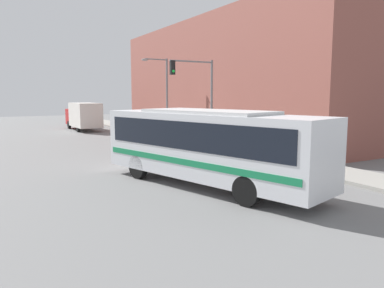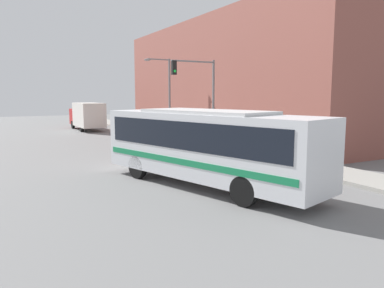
% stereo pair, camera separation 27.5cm
% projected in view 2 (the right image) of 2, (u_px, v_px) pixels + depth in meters
% --- Properties ---
extents(ground_plane, '(120.00, 120.00, 0.00)m').
position_uv_depth(ground_plane, '(225.00, 186.00, 15.47)').
color(ground_plane, slate).
extents(sidewalk, '(2.66, 70.00, 0.18)m').
position_uv_depth(sidewalk, '(159.00, 134.00, 35.62)').
color(sidewalk, gray).
rests_on(sidewalk, ground_plane).
extents(building_facade, '(6.00, 29.06, 10.14)m').
position_uv_depth(building_facade, '(224.00, 80.00, 33.15)').
color(building_facade, brown).
rests_on(building_facade, ground_plane).
extents(city_bus, '(5.14, 10.59, 3.14)m').
position_uv_depth(city_bus, '(206.00, 142.00, 15.17)').
color(city_bus, silver).
rests_on(city_bus, ground_plane).
extents(delivery_truck, '(2.30, 7.48, 2.92)m').
position_uv_depth(delivery_truck, '(87.00, 115.00, 40.07)').
color(delivery_truck, silver).
rests_on(delivery_truck, ground_plane).
extents(fire_hydrant, '(0.28, 0.38, 0.71)m').
position_uv_depth(fire_hydrant, '(268.00, 153.00, 20.78)').
color(fire_hydrant, red).
rests_on(fire_hydrant, sidewalk).
extents(traffic_light_pole, '(3.28, 0.35, 5.91)m').
position_uv_depth(traffic_light_pole, '(200.00, 88.00, 25.07)').
color(traffic_light_pole, slate).
rests_on(traffic_light_pole, sidewalk).
extents(parking_meter, '(0.14, 0.14, 1.23)m').
position_uv_depth(parking_meter, '(209.00, 134.00, 26.16)').
color(parking_meter, slate).
rests_on(parking_meter, sidewalk).
extents(street_lamp, '(2.36, 0.28, 6.61)m').
position_uv_depth(street_lamp, '(166.00, 91.00, 31.77)').
color(street_lamp, slate).
rests_on(street_lamp, sidewalk).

